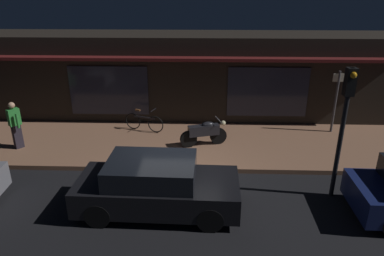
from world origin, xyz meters
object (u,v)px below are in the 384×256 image
(sign_post, at_px, (336,98))
(person_photographer, at_px, (15,124))
(motorcycle, at_px, (205,132))
(bicycle_parked, at_px, (144,122))
(parked_car_far, at_px, (156,186))
(traffic_light_pole, at_px, (345,112))

(sign_post, bearing_deg, person_photographer, -170.66)
(motorcycle, bearing_deg, person_photographer, -176.27)
(bicycle_parked, bearing_deg, parked_car_far, -77.27)
(sign_post, bearing_deg, bicycle_parked, -178.76)
(traffic_light_pole, bearing_deg, bicycle_parked, 144.40)
(bicycle_parked, bearing_deg, sign_post, 1.24)
(bicycle_parked, relative_size, person_photographer, 0.95)
(motorcycle, distance_m, person_photographer, 6.54)
(person_photographer, height_order, parked_car_far, person_photographer)
(bicycle_parked, relative_size, parked_car_far, 0.38)
(sign_post, relative_size, parked_car_far, 0.58)
(person_photographer, height_order, traffic_light_pole, traffic_light_pole)
(parked_car_far, bearing_deg, sign_post, 40.22)
(motorcycle, relative_size, person_photographer, 1.00)
(sign_post, bearing_deg, traffic_light_pole, -107.66)
(bicycle_parked, distance_m, sign_post, 7.39)
(sign_post, relative_size, traffic_light_pole, 0.67)
(person_photographer, distance_m, sign_post, 11.63)
(bicycle_parked, distance_m, traffic_light_pole, 7.54)
(bicycle_parked, relative_size, traffic_light_pole, 0.44)
(sign_post, height_order, traffic_light_pole, traffic_light_pole)
(sign_post, height_order, parked_car_far, sign_post)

